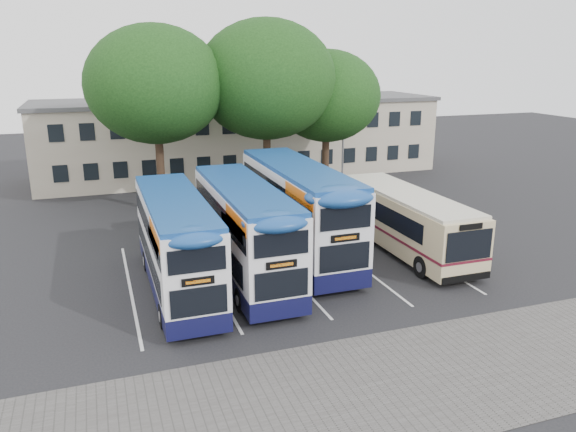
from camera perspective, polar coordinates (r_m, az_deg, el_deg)
The scene contains 12 objects.
ground at distance 23.65m, azimuth 12.47°, elevation -8.43°, with size 120.00×120.00×0.00m, color black.
paving_strip at distance 18.98m, azimuth 15.23°, elevation -15.15°, with size 40.00×6.00×0.01m, color #595654.
bay_lines at distance 26.30m, azimuth -0.30°, elevation -5.43°, with size 14.12×11.00×0.01m.
depot_building at distance 47.07m, azimuth -4.74°, elevation 8.14°, with size 32.40×8.40×6.20m.
lamp_post at distance 42.26m, azimuth 5.69°, elevation 9.84°, with size 0.25×1.05×9.06m.
tree_left at distance 35.40m, azimuth -13.33°, elevation 12.87°, with size 8.35×8.35×11.47m.
tree_mid at distance 37.09m, azimuth -2.23°, elevation 13.68°, with size 9.01×9.01×11.92m.
tree_right at distance 39.76m, azimuth 3.95°, elevation 12.05°, with size 7.43×7.43×10.03m.
bus_dd_left at distance 23.75m, azimuth -11.28°, elevation -2.42°, with size 2.37×9.79×4.08m.
bus_dd_mid at distance 24.75m, azimuth -4.44°, elevation -1.17°, with size 2.46×10.17×4.24m.
bus_dd_right at distance 27.35m, azimuth 1.00°, elevation 0.94°, with size 2.65×10.91×4.55m.
bus_single at distance 28.95m, azimuth 11.81°, elevation -0.16°, with size 2.59×10.19×3.04m.
Camera 1 is at (-11.68, -18.13, 9.69)m, focal length 35.00 mm.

